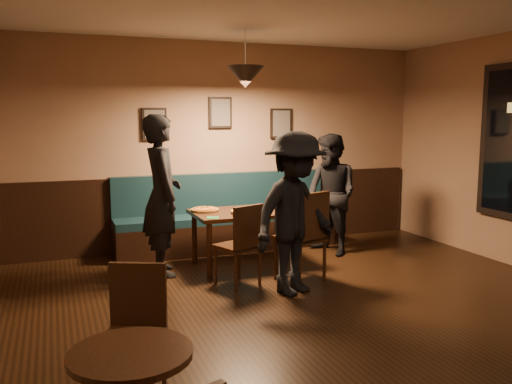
{
  "coord_description": "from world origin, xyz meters",
  "views": [
    {
      "loc": [
        -2.17,
        -3.59,
        1.8
      ],
      "look_at": [
        -0.03,
        2.02,
        0.95
      ],
      "focal_mm": 37.65,
      "sensor_mm": 36.0,
      "label": 1
    }
  ],
  "objects_px": {
    "diner_right": "(331,194)",
    "cafe_chair_far": "(132,336)",
    "diner_left": "(162,195)",
    "tabasco_bottle": "(287,205)",
    "soda_glass": "(299,205)",
    "chair_near_left": "(237,245)",
    "diner_front": "(295,214)",
    "booth_bench": "(227,213)",
    "chair_near_right": "(300,236)",
    "dining_table": "(246,238)"
  },
  "relations": [
    {
      "from": "diner_right",
      "to": "cafe_chair_far",
      "type": "xyz_separation_m",
      "value": [
        -2.96,
        -2.82,
        -0.36
      ]
    },
    {
      "from": "diner_left",
      "to": "tabasco_bottle",
      "type": "height_order",
      "value": "diner_left"
    },
    {
      "from": "diner_right",
      "to": "tabasco_bottle",
      "type": "relative_size",
      "value": 14.57
    },
    {
      "from": "soda_glass",
      "to": "cafe_chair_far",
      "type": "distance_m",
      "value": 3.34
    },
    {
      "from": "chair_near_left",
      "to": "diner_right",
      "type": "distance_m",
      "value": 1.81
    },
    {
      "from": "diner_front",
      "to": "booth_bench",
      "type": "bearing_deg",
      "value": 69.03
    },
    {
      "from": "diner_front",
      "to": "tabasco_bottle",
      "type": "xyz_separation_m",
      "value": [
        0.39,
        1.06,
        -0.1
      ]
    },
    {
      "from": "chair_near_right",
      "to": "tabasco_bottle",
      "type": "xyz_separation_m",
      "value": [
        0.15,
        0.7,
        0.23
      ]
    },
    {
      "from": "booth_bench",
      "to": "chair_near_right",
      "type": "relative_size",
      "value": 3.0
    },
    {
      "from": "diner_front",
      "to": "cafe_chair_far",
      "type": "height_order",
      "value": "diner_front"
    },
    {
      "from": "chair_near_left",
      "to": "diner_front",
      "type": "xyz_separation_m",
      "value": [
        0.46,
        -0.45,
        0.38
      ]
    },
    {
      "from": "chair_near_left",
      "to": "diner_left",
      "type": "xyz_separation_m",
      "value": [
        -0.66,
        0.7,
        0.47
      ]
    },
    {
      "from": "diner_left",
      "to": "cafe_chair_far",
      "type": "bearing_deg",
      "value": 165.49
    },
    {
      "from": "soda_glass",
      "to": "tabasco_bottle",
      "type": "bearing_deg",
      "value": 107.96
    },
    {
      "from": "chair_near_right",
      "to": "chair_near_left",
      "type": "bearing_deg",
      "value": 154.01
    },
    {
      "from": "diner_left",
      "to": "diner_front",
      "type": "distance_m",
      "value": 1.61
    },
    {
      "from": "diner_front",
      "to": "soda_glass",
      "type": "bearing_deg",
      "value": 38.58
    },
    {
      "from": "chair_near_left",
      "to": "diner_left",
      "type": "height_order",
      "value": "diner_left"
    },
    {
      "from": "diner_right",
      "to": "tabasco_bottle",
      "type": "height_order",
      "value": "diner_right"
    },
    {
      "from": "chair_near_left",
      "to": "cafe_chair_far",
      "type": "height_order",
      "value": "chair_near_left"
    },
    {
      "from": "booth_bench",
      "to": "diner_right",
      "type": "distance_m",
      "value": 1.41
    },
    {
      "from": "diner_left",
      "to": "chair_near_left",
      "type": "bearing_deg",
      "value": -136.11
    },
    {
      "from": "diner_right",
      "to": "diner_front",
      "type": "xyz_separation_m",
      "value": [
        -1.12,
        -1.28,
        0.04
      ]
    },
    {
      "from": "tabasco_bottle",
      "to": "cafe_chair_far",
      "type": "bearing_deg",
      "value": -130.68
    },
    {
      "from": "chair_near_left",
      "to": "cafe_chair_far",
      "type": "distance_m",
      "value": 2.43
    },
    {
      "from": "booth_bench",
      "to": "chair_near_left",
      "type": "bearing_deg",
      "value": -103.73
    },
    {
      "from": "booth_bench",
      "to": "diner_front",
      "type": "height_order",
      "value": "diner_front"
    },
    {
      "from": "booth_bench",
      "to": "dining_table",
      "type": "bearing_deg",
      "value": -92.19
    },
    {
      "from": "booth_bench",
      "to": "cafe_chair_far",
      "type": "bearing_deg",
      "value": -116.66
    },
    {
      "from": "chair_near_right",
      "to": "diner_right",
      "type": "height_order",
      "value": "diner_right"
    },
    {
      "from": "booth_bench",
      "to": "soda_glass",
      "type": "relative_size",
      "value": 17.93
    },
    {
      "from": "booth_bench",
      "to": "diner_right",
      "type": "xyz_separation_m",
      "value": [
        1.21,
        -0.68,
        0.29
      ]
    },
    {
      "from": "chair_near_left",
      "to": "soda_glass",
      "type": "xyz_separation_m",
      "value": [
        0.91,
        0.41,
        0.32
      ]
    },
    {
      "from": "cafe_chair_far",
      "to": "dining_table",
      "type": "bearing_deg",
      "value": -98.51
    },
    {
      "from": "diner_right",
      "to": "diner_front",
      "type": "height_order",
      "value": "diner_front"
    },
    {
      "from": "booth_bench",
      "to": "chair_near_left",
      "type": "xyz_separation_m",
      "value": [
        -0.37,
        -1.51,
        -0.06
      ]
    },
    {
      "from": "diner_left",
      "to": "diner_front",
      "type": "xyz_separation_m",
      "value": [
        1.12,
        -1.16,
        -0.09
      ]
    },
    {
      "from": "chair_near_left",
      "to": "dining_table",
      "type": "bearing_deg",
      "value": 41.78
    },
    {
      "from": "diner_left",
      "to": "diner_front",
      "type": "height_order",
      "value": "diner_left"
    },
    {
      "from": "chair_near_right",
      "to": "cafe_chair_far",
      "type": "xyz_separation_m",
      "value": [
        -2.09,
        -1.9,
        -0.07
      ]
    },
    {
      "from": "chair_near_left",
      "to": "soda_glass",
      "type": "distance_m",
      "value": 1.05
    },
    {
      "from": "diner_front",
      "to": "dining_table",
      "type": "bearing_deg",
      "value": 72.58
    },
    {
      "from": "diner_front",
      "to": "tabasco_bottle",
      "type": "distance_m",
      "value": 1.13
    },
    {
      "from": "diner_front",
      "to": "cafe_chair_far",
      "type": "xyz_separation_m",
      "value": [
        -1.85,
        -1.54,
        -0.4
      ]
    },
    {
      "from": "diner_left",
      "to": "tabasco_bottle",
      "type": "bearing_deg",
      "value": -93.02
    },
    {
      "from": "booth_bench",
      "to": "chair_near_left",
      "type": "relative_size",
      "value": 3.38
    },
    {
      "from": "booth_bench",
      "to": "soda_glass",
      "type": "distance_m",
      "value": 1.26
    },
    {
      "from": "booth_bench",
      "to": "tabasco_bottle",
      "type": "bearing_deg",
      "value": -62.02
    },
    {
      "from": "diner_right",
      "to": "dining_table",
      "type": "bearing_deg",
      "value": -96.07
    },
    {
      "from": "diner_front",
      "to": "diner_left",
      "type": "bearing_deg",
      "value": 110.5
    }
  ]
}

